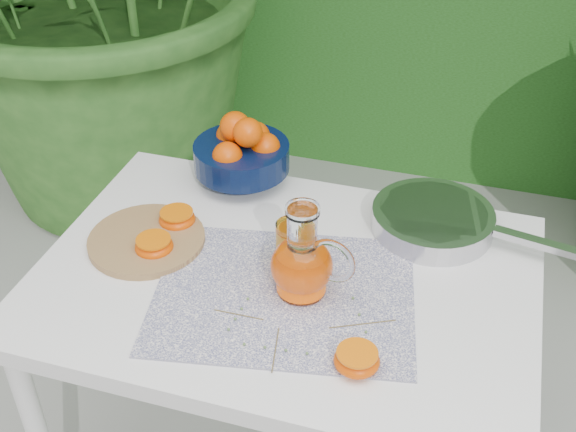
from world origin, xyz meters
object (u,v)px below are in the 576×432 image
(white_table, at_px, (285,303))
(cutting_board, at_px, (147,240))
(saute_pan, at_px, (434,219))
(juice_pitcher, at_px, (303,264))
(fruit_bowl, at_px, (242,151))

(white_table, xyz_separation_m, cutting_board, (-0.31, 0.01, 0.09))
(white_table, xyz_separation_m, saute_pan, (0.27, 0.24, 0.11))
(white_table, relative_size, saute_pan, 2.08)
(white_table, distance_m, saute_pan, 0.37)
(juice_pitcher, relative_size, saute_pan, 0.41)
(cutting_board, relative_size, juice_pitcher, 1.25)
(white_table, bearing_deg, saute_pan, 41.57)
(cutting_board, relative_size, fruit_bowl, 0.89)
(fruit_bowl, xyz_separation_m, saute_pan, (0.46, -0.07, -0.05))
(white_table, height_order, juice_pitcher, juice_pitcher)
(fruit_bowl, xyz_separation_m, juice_pitcher, (0.25, -0.35, -0.01))
(cutting_board, height_order, saute_pan, saute_pan)
(white_table, height_order, cutting_board, cutting_board)
(cutting_board, bearing_deg, saute_pan, 21.32)
(white_table, bearing_deg, cutting_board, 178.02)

